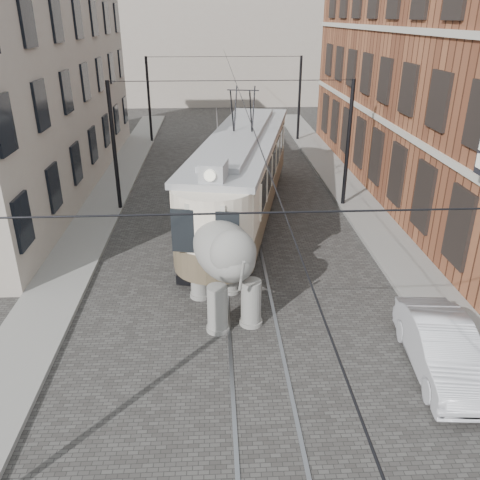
{
  "coord_description": "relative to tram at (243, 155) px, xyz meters",
  "views": [
    {
      "loc": [
        -1.06,
        -16.67,
        8.55
      ],
      "look_at": [
        -0.3,
        -2.43,
        2.1
      ],
      "focal_mm": 37.26,
      "sensor_mm": 36.0,
      "label": 1
    }
  ],
  "objects": [
    {
      "name": "sidewalk_left",
      "position": [
        -6.73,
        -5.12,
        -2.78
      ],
      "size": [
        2.0,
        60.0,
        0.15
      ],
      "primitive_type": "cube",
      "color": "slate",
      "rests_on": "ground"
    },
    {
      "name": "sidewalk_right",
      "position": [
        5.77,
        -5.12,
        -2.78
      ],
      "size": [
        2.0,
        60.0,
        0.15
      ],
      "primitive_type": "cube",
      "color": "slate",
      "rests_on": "ground"
    },
    {
      "name": "tram",
      "position": [
        0.0,
        0.0,
        0.0
      ],
      "size": [
        5.87,
        14.71,
        5.72
      ],
      "primitive_type": null,
      "rotation": [
        0.0,
        0.0,
        -0.21
      ],
      "color": "beige",
      "rests_on": "ground"
    },
    {
      "name": "elephant",
      "position": [
        -1.06,
        -8.23,
        -1.23
      ],
      "size": [
        4.26,
        5.91,
        3.25
      ],
      "primitive_type": null,
      "rotation": [
        0.0,
        0.0,
        0.27
      ],
      "color": "slate",
      "rests_on": "ground"
    },
    {
      "name": "catenary",
      "position": [
        -0.43,
        -0.12,
        0.14
      ],
      "size": [
        11.0,
        30.2,
        6.0
      ],
      "primitive_type": null,
      "color": "black",
      "rests_on": "ground"
    },
    {
      "name": "tram_rails",
      "position": [
        -0.23,
        -5.12,
        -2.85
      ],
      "size": [
        1.54,
        80.0,
        0.02
      ],
      "primitive_type": null,
      "color": "slate",
      "rests_on": "ground"
    },
    {
      "name": "stucco_building",
      "position": [
        -11.23,
        4.88,
        2.14
      ],
      "size": [
        7.0,
        24.0,
        10.0
      ],
      "primitive_type": "cube",
      "color": "gray",
      "rests_on": "ground"
    },
    {
      "name": "distant_block",
      "position": [
        -0.23,
        34.88,
        4.14
      ],
      "size": [
        28.0,
        10.0,
        14.0
      ],
      "primitive_type": "cube",
      "color": "gray",
      "rests_on": "ground"
    },
    {
      "name": "ground",
      "position": [
        -0.23,
        -5.12,
        -2.86
      ],
      "size": [
        120.0,
        120.0,
        0.0
      ],
      "primitive_type": "plane",
      "color": "#3C3B38"
    },
    {
      "name": "parked_car",
      "position": [
        4.5,
        -11.52,
        -2.16
      ],
      "size": [
        1.85,
        4.36,
        1.4
      ],
      "primitive_type": "imported",
      "rotation": [
        0.0,
        0.0,
        -0.09
      ],
      "color": "#AFAEB3",
      "rests_on": "ground"
    },
    {
      "name": "brick_building",
      "position": [
        10.77,
        3.88,
        3.14
      ],
      "size": [
        8.0,
        26.0,
        12.0
      ],
      "primitive_type": "cube",
      "color": "brown",
      "rests_on": "ground"
    }
  ]
}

